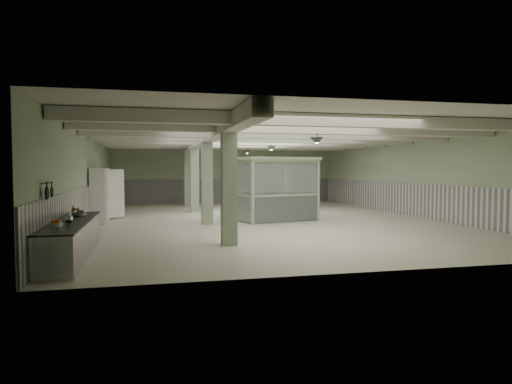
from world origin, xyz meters
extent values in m
plane|color=silver|center=(0.00, 0.00, 0.00)|extent=(20.00, 20.00, 0.00)
cube|color=silver|center=(0.00, 0.00, 3.60)|extent=(14.00, 20.00, 0.02)
cube|color=#ACBD97|center=(0.00, 10.00, 1.80)|extent=(14.00, 0.02, 3.60)
cube|color=#ACBD97|center=(0.00, -10.00, 1.80)|extent=(14.00, 0.02, 3.60)
cube|color=#ACBD97|center=(-7.00, 0.00, 1.80)|extent=(0.02, 20.00, 3.60)
cube|color=#ACBD97|center=(7.00, 0.00, 1.80)|extent=(0.02, 20.00, 3.60)
cube|color=white|center=(-6.97, 0.00, 0.75)|extent=(0.05, 19.90, 1.50)
cube|color=white|center=(6.97, 0.00, 0.75)|extent=(0.05, 19.90, 1.50)
cube|color=white|center=(0.00, 9.97, 0.75)|extent=(13.90, 0.05, 1.50)
cube|color=beige|center=(-2.50, 0.00, 3.38)|extent=(0.45, 19.90, 0.40)
cube|color=beige|center=(0.00, -7.50, 3.42)|extent=(13.90, 0.35, 0.32)
cube|color=beige|center=(0.00, -5.00, 3.42)|extent=(13.90, 0.35, 0.32)
cube|color=beige|center=(0.00, -2.50, 3.42)|extent=(13.90, 0.35, 0.32)
cube|color=beige|center=(0.00, 0.00, 3.42)|extent=(13.90, 0.35, 0.32)
cube|color=beige|center=(0.00, 2.50, 3.42)|extent=(13.90, 0.35, 0.32)
cube|color=beige|center=(0.00, 5.00, 3.42)|extent=(13.90, 0.35, 0.32)
cube|color=beige|center=(0.00, 7.50, 3.42)|extent=(13.90, 0.35, 0.32)
cube|color=#96AB89|center=(-2.50, -6.00, 1.80)|extent=(0.42, 0.42, 3.60)
cube|color=#96AB89|center=(-2.50, -1.00, 1.80)|extent=(0.42, 0.42, 3.60)
cube|color=#96AB89|center=(-2.50, 4.00, 1.80)|extent=(0.42, 0.42, 3.60)
cube|color=#96AB89|center=(-2.50, 8.00, 1.80)|extent=(0.42, 0.42, 3.60)
cylinder|color=black|center=(-6.93, -7.60, 1.85)|extent=(0.02, 1.20, 0.02)
cone|color=#2B392B|center=(0.50, -5.00, 3.05)|extent=(0.44, 0.44, 0.22)
cone|color=#2B392B|center=(0.50, 0.50, 3.05)|extent=(0.44, 0.44, 0.22)
cone|color=#2B392B|center=(0.50, 5.50, 3.05)|extent=(0.44, 0.44, 0.22)
cube|color=#ACABB0|center=(-6.54, -7.00, 0.44)|extent=(0.80, 4.77, 0.88)
cube|color=black|center=(-6.54, -7.00, 0.89)|extent=(0.84, 4.81, 0.04)
cylinder|color=#B2B2B7|center=(-6.66, -8.18, 0.95)|extent=(0.31, 0.31, 0.09)
cylinder|color=black|center=(-6.88, -7.92, 1.63)|extent=(0.04, 0.28, 0.28)
cylinder|color=black|center=(-6.88, -7.40, 1.63)|extent=(0.03, 0.23, 0.23)
cube|color=white|center=(-6.65, 0.97, 1.08)|extent=(0.59, 2.35, 2.16)
cube|color=white|center=(-6.33, 0.43, 1.08)|extent=(0.06, 0.88, 2.06)
cube|color=white|center=(-6.21, 1.61, 1.08)|extent=(0.64, 0.69, 2.06)
cube|color=silver|center=(-6.29, 0.43, 1.08)|extent=(0.02, 0.05, 0.30)
cube|color=silver|center=(-6.29, 1.51, 1.08)|extent=(0.02, 0.05, 0.30)
cube|color=#9DBA95|center=(-0.80, -1.55, 1.26)|extent=(0.14, 0.14, 2.51)
cube|color=#9DBA95|center=(-1.38, 0.89, 1.26)|extent=(0.14, 0.14, 2.51)
cube|color=#9DBA95|center=(2.13, -0.86, 1.26)|extent=(0.14, 0.14, 2.51)
cube|color=#9DBA95|center=(1.55, 1.58, 1.26)|extent=(0.14, 0.14, 2.51)
cube|color=#9DBA95|center=(0.38, 0.02, 2.57)|extent=(3.81, 3.44, 0.12)
cube|color=silver|center=(0.67, -1.21, 0.55)|extent=(2.75, 0.71, 1.05)
cube|color=silver|center=(0.67, -1.21, 1.78)|extent=(2.75, 0.71, 1.22)
cube|color=silver|center=(0.09, 1.24, 0.55)|extent=(2.75, 0.71, 1.05)
cube|color=silver|center=(0.09, 1.24, 1.78)|extent=(2.75, 0.71, 1.22)
cube|color=silver|center=(-1.09, -0.33, 0.55)|extent=(0.59, 2.26, 1.05)
cube|color=silver|center=(-1.09, -0.33, 1.78)|extent=(0.59, 2.26, 1.22)
cube|color=silver|center=(1.84, 0.36, 0.55)|extent=(0.59, 2.26, 1.05)
cube|color=silver|center=(1.84, 0.36, 1.78)|extent=(0.59, 2.26, 1.22)
cube|color=#545647|center=(2.10, -0.17, 0.58)|extent=(0.45, 0.58, 1.17)
camera|label=1|loc=(-4.69, -18.69, 2.18)|focal=32.00mm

